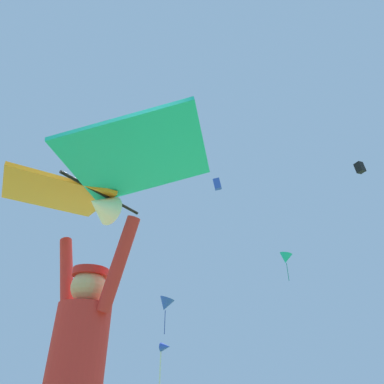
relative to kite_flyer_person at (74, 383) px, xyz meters
name	(u,v)px	position (x,y,z in m)	size (l,w,h in m)	color
kite_flyer_person	(74,383)	(0.00, 0.00, 0.00)	(0.81, 0.39, 1.92)	#424751
held_stunt_kite	(95,183)	(-0.02, -0.09, 1.32)	(2.07, 1.24, 0.43)	black
distant_kite_black_mid_right	(360,168)	(4.68, 24.79, 15.61)	(0.85, 0.84, 0.95)	black
distant_kite_teal_low_left	(286,258)	(-3.61, 32.95, 11.51)	(1.58, 1.45, 3.05)	#19B2AD
distant_kite_blue_high_right	(165,304)	(-10.12, 19.09, 4.82)	(1.42, 1.32, 2.53)	blue
distant_kite_blue_overhead_distant	(217,184)	(-9.72, 29.69, 20.46)	(1.10, 1.25, 1.51)	blue
marker_flag	(164,352)	(-3.43, 7.22, 0.77)	(0.30, 0.24, 1.96)	silver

